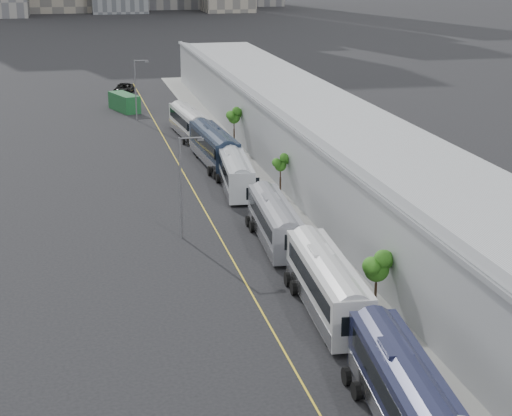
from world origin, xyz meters
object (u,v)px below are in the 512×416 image
object	(u,v)px
bus_2	(327,289)
shipping_container	(124,102)
bus_3	(275,225)
bus_4	(235,176)
suv	(124,89)
bus_6	(188,125)
street_lamp_far	(137,86)
street_lamp_near	(183,180)
bus_5	(214,149)
bus_1	(405,401)

from	to	relation	value
bus_2	shipping_container	size ratio (longest dim) A/B	1.95
bus_3	bus_4	size ratio (longest dim) A/B	1.00
bus_2	bus_3	distance (m)	14.21
suv	bus_3	bearing A→B (deg)	-72.48
bus_6	street_lamp_far	world-z (taller)	street_lamp_far
bus_6	street_lamp_near	size ratio (longest dim) A/B	1.47
bus_5	suv	world-z (taller)	bus_5
bus_2	bus_6	bearing A→B (deg)	94.11
street_lamp_far	bus_1	bearing A→B (deg)	-86.02
bus_2	bus_4	xyz separation A→B (m)	(-0.05, 30.30, -0.13)
bus_2	bus_5	bearing A→B (deg)	93.52
bus_6	shipping_container	size ratio (longest dim) A/B	1.81
bus_6	bus_2	bearing A→B (deg)	-93.29
bus_2	street_lamp_near	world-z (taller)	street_lamp_near
bus_1	suv	bearing A→B (deg)	98.80
bus_6	bus_4	bearing A→B (deg)	-92.31
bus_2	shipping_container	xyz separation A→B (m)	(-7.53, 76.03, -0.39)
bus_5	street_lamp_far	distance (m)	27.80
suv	shipping_container	bearing A→B (deg)	-81.07
bus_5	bus_6	world-z (taller)	bus_5
bus_4	shipping_container	xyz separation A→B (m)	(-7.48, 45.73, -0.25)
bus_5	shipping_container	bearing A→B (deg)	98.69
bus_2	bus_5	xyz separation A→B (m)	(-0.25, 41.32, 0.02)
shipping_container	suv	bearing A→B (deg)	67.94
street_lamp_far	suv	world-z (taller)	street_lamp_far
bus_2	suv	xyz separation A→B (m)	(-6.52, 91.42, -0.80)
street_lamp_near	shipping_container	distance (m)	59.01
bus_3	bus_6	distance (m)	42.10
bus_2	shipping_container	world-z (taller)	bus_2
street_lamp_near	suv	distance (m)	74.40
bus_3	shipping_container	distance (m)	62.27
street_lamp_near	bus_3	bearing A→B (deg)	-22.71
bus_1	bus_2	distance (m)	14.56
bus_5	street_lamp_far	size ratio (longest dim) A/B	1.63
bus_3	street_lamp_far	distance (m)	54.54
street_lamp_near	suv	size ratio (longest dim) A/B	1.40
street_lamp_far	suv	bearing A→B (deg)	90.70
bus_3	bus_5	distance (m)	27.12
bus_4	shipping_container	world-z (taller)	bus_4
bus_1	street_lamp_far	world-z (taller)	street_lamp_far
bus_6	suv	world-z (taller)	bus_6
bus_5	bus_6	xyz separation A→B (m)	(-0.67, 14.98, -0.14)
bus_3	shipping_container	world-z (taller)	bus_3
bus_1	bus_6	bearing A→B (deg)	95.91
bus_4	shipping_container	bearing A→B (deg)	104.32
bus_3	street_lamp_near	xyz separation A→B (m)	(-6.97, 2.92, 3.41)
bus_4	street_lamp_far	xyz separation A→B (m)	(-6.18, 37.99, 3.34)
shipping_container	suv	world-z (taller)	shipping_container
bus_2	shipping_container	bearing A→B (deg)	98.83
bus_1	bus_3	xyz separation A→B (m)	(0.45, 28.76, -0.13)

